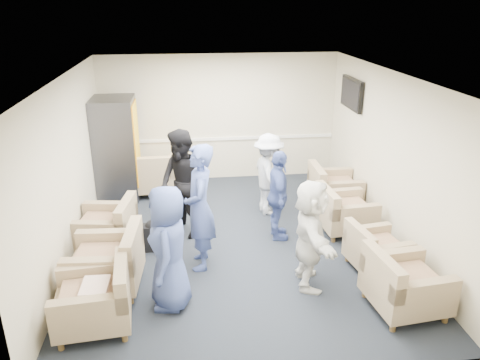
{
  "coord_description": "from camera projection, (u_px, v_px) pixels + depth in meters",
  "views": [
    {
      "loc": [
        -0.75,
        -6.77,
        3.74
      ],
      "look_at": [
        0.1,
        0.2,
        1.01
      ],
      "focal_mm": 35.0,
      "sensor_mm": 36.0,
      "label": 1
    }
  ],
  "objects": [
    {
      "name": "floor",
      "position": [
        236.0,
        241.0,
        7.71
      ],
      "size": [
        6.0,
        6.0,
        0.0
      ],
      "primitive_type": "plane",
      "color": "black",
      "rests_on": "ground"
    },
    {
      "name": "ceiling",
      "position": [
        235.0,
        76.0,
        6.73
      ],
      "size": [
        6.0,
        6.0,
        0.0
      ],
      "primitive_type": "plane",
      "rotation": [
        3.14,
        0.0,
        0.0
      ],
      "color": "white",
      "rests_on": "back_wall"
    },
    {
      "name": "back_wall",
      "position": [
        220.0,
        118.0,
        9.99
      ],
      "size": [
        5.0,
        0.02,
        2.7
      ],
      "primitive_type": "cube",
      "color": "beige",
      "rests_on": "floor"
    },
    {
      "name": "front_wall",
      "position": [
        271.0,
        268.0,
        4.44
      ],
      "size": [
        5.0,
        0.02,
        2.7
      ],
      "primitive_type": "cube",
      "color": "beige",
      "rests_on": "floor"
    },
    {
      "name": "left_wall",
      "position": [
        68.0,
        171.0,
        6.93
      ],
      "size": [
        0.02,
        6.0,
        2.7
      ],
      "primitive_type": "cube",
      "color": "beige",
      "rests_on": "floor"
    },
    {
      "name": "right_wall",
      "position": [
        390.0,
        158.0,
        7.5
      ],
      "size": [
        0.02,
        6.0,
        2.7
      ],
      "primitive_type": "cube",
      "color": "beige",
      "rests_on": "floor"
    },
    {
      "name": "chair_rail",
      "position": [
        220.0,
        139.0,
        10.14
      ],
      "size": [
        4.98,
        0.04,
        0.06
      ],
      "primitive_type": "cube",
      "color": "silver",
      "rests_on": "back_wall"
    },
    {
      "name": "tv",
      "position": [
        352.0,
        94.0,
        8.9
      ],
      "size": [
        0.1,
        1.0,
        0.58
      ],
      "color": "black",
      "rests_on": "right_wall"
    },
    {
      "name": "armchair_left_near",
      "position": [
        98.0,
        301.0,
        5.62
      ],
      "size": [
        0.95,
        0.95,
        0.7
      ],
      "rotation": [
        0.0,
        0.0,
        -1.48
      ],
      "color": "#927C5E",
      "rests_on": "floor"
    },
    {
      "name": "armchair_left_mid",
      "position": [
        110.0,
        264.0,
        6.35
      ],
      "size": [
        0.99,
        0.99,
        0.75
      ],
      "rotation": [
        0.0,
        0.0,
        -1.64
      ],
      "color": "#927C5E",
      "rests_on": "floor"
    },
    {
      "name": "armchair_left_far",
      "position": [
        109.0,
        228.0,
        7.38
      ],
      "size": [
        1.0,
        1.0,
        0.7
      ],
      "rotation": [
        0.0,
        0.0,
        -1.72
      ],
      "color": "#927C5E",
      "rests_on": "floor"
    },
    {
      "name": "armchair_right_near",
      "position": [
        402.0,
        286.0,
        5.9
      ],
      "size": [
        0.97,
        0.97,
        0.7
      ],
      "rotation": [
        0.0,
        0.0,
        1.68
      ],
      "color": "#927C5E",
      "rests_on": "floor"
    },
    {
      "name": "armchair_right_midnear",
      "position": [
        374.0,
        251.0,
        6.82
      ],
      "size": [
        0.86,
        0.86,
        0.6
      ],
      "rotation": [
        0.0,
        0.0,
        1.72
      ],
      "color": "#927C5E",
      "rests_on": "floor"
    },
    {
      "name": "armchair_right_midfar",
      "position": [
        343.0,
        213.0,
        7.94
      ],
      "size": [
        0.91,
        0.91,
        0.68
      ],
      "rotation": [
        0.0,
        0.0,
        1.65
      ],
      "color": "#927C5E",
      "rests_on": "floor"
    },
    {
      "name": "armchair_right_far",
      "position": [
        332.0,
        189.0,
        8.9
      ],
      "size": [
        0.88,
        0.88,
        0.7
      ],
      "rotation": [
        0.0,
        0.0,
        1.55
      ],
      "color": "#927C5E",
      "rests_on": "floor"
    },
    {
      "name": "armchair_corner",
      "position": [
        154.0,
        176.0,
        9.5
      ],
      "size": [
        0.96,
        0.96,
        0.75
      ],
      "rotation": [
        0.0,
        0.0,
        3.17
      ],
      "color": "#927C5E",
      "rests_on": "floor"
    },
    {
      "name": "vending_machine",
      "position": [
        117.0,
        148.0,
        9.17
      ],
      "size": [
        0.81,
        0.94,
        1.99
      ],
      "color": "#48484F",
      "rests_on": "floor"
    },
    {
      "name": "backpack",
      "position": [
        153.0,
        235.0,
        7.37
      ],
      "size": [
        0.3,
        0.21,
        0.51
      ],
      "rotation": [
        0.0,
        0.0,
        0.0
      ],
      "color": "black",
      "rests_on": "floor"
    },
    {
      "name": "pillow",
      "position": [
        95.0,
        289.0,
        5.55
      ],
      "size": [
        0.32,
        0.42,
        0.12
      ],
      "primitive_type": "cube",
      "rotation": [
        0.0,
        0.0,
        -1.59
      ],
      "color": "silver",
      "rests_on": "armchair_left_near"
    },
    {
      "name": "person_front_left",
      "position": [
        169.0,
        248.0,
        5.84
      ],
      "size": [
        0.58,
        0.84,
        1.65
      ],
      "primitive_type": "imported",
      "rotation": [
        0.0,
        0.0,
        -1.65
      ],
      "color": "#3C4F92",
      "rests_on": "floor"
    },
    {
      "name": "person_mid_left",
      "position": [
        200.0,
        208.0,
        6.7
      ],
      "size": [
        0.47,
        0.7,
        1.88
      ],
      "primitive_type": "imported",
      "rotation": [
        0.0,
        0.0,
        -1.61
      ],
      "color": "#3C4F92",
      "rests_on": "floor"
    },
    {
      "name": "person_back_left",
      "position": [
        182.0,
        184.0,
        7.64
      ],
      "size": [
        1.05,
        1.11,
        1.81
      ],
      "primitive_type": "imported",
      "rotation": [
        0.0,
        0.0,
        -0.99
      ],
      "color": "black",
      "rests_on": "floor"
    },
    {
      "name": "person_back_right",
      "position": [
        268.0,
        175.0,
        8.48
      ],
      "size": [
        0.71,
        1.05,
        1.51
      ],
      "primitive_type": "imported",
      "rotation": [
        0.0,
        0.0,
        1.73
      ],
      "color": "white",
      "rests_on": "floor"
    },
    {
      "name": "person_mid_right",
      "position": [
        278.0,
        196.0,
        7.57
      ],
      "size": [
        0.43,
        0.91,
        1.51
      ],
      "primitive_type": "imported",
      "rotation": [
        0.0,
        0.0,
        1.5
      ],
      "color": "#3C4F92",
      "rests_on": "floor"
    },
    {
      "name": "person_front_right",
      "position": [
        310.0,
        234.0,
        6.29
      ],
      "size": [
        0.61,
        1.48,
        1.56
      ],
      "primitive_type": "imported",
      "rotation": [
        0.0,
        0.0,
        1.46
      ],
      "color": "white",
      "rests_on": "floor"
    }
  ]
}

